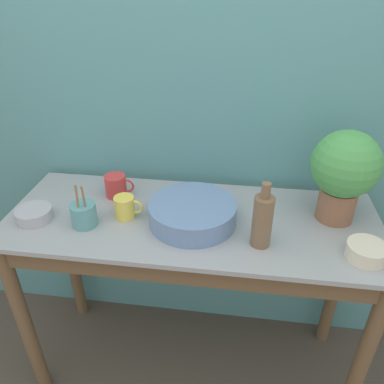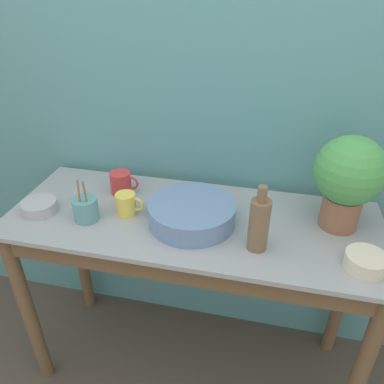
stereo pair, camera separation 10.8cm
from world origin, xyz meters
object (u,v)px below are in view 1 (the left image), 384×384
bottle_tall (262,220)px  bowl_small_steel (34,214)px  mug_yellow (125,207)px  bowl_wash_large (193,213)px  utensil_cup (84,214)px  potted_plant (344,170)px  mug_red (116,186)px  bowl_small_cream (366,252)px

bottle_tall → bowl_small_steel: bottle_tall is taller
mug_yellow → bowl_wash_large: bearing=0.4°
utensil_cup → bottle_tall: bearing=-2.3°
utensil_cup → bowl_small_steel: bearing=178.2°
potted_plant → utensil_cup: bearing=-169.4°
potted_plant → mug_red: size_ratio=2.86×
bottle_tall → mug_red: 0.66m
potted_plant → mug_yellow: (-0.81, -0.11, -0.17)m
potted_plant → utensil_cup: (-0.95, -0.18, -0.16)m
mug_red → bowl_wash_large: bearing=-23.1°
bowl_small_steel → bowl_small_cream: (1.22, -0.06, 0.00)m
bowl_wash_large → potted_plant: bearing=10.7°
utensil_cup → bowl_small_cream: bearing=-3.1°
bowl_wash_large → bottle_tall: size_ratio=1.35×
mug_yellow → bowl_small_cream: mug_yellow is taller
bottle_tall → mug_red: size_ratio=1.96×
bowl_small_steel → bowl_small_cream: 1.23m
potted_plant → utensil_cup: 0.98m
mug_red → bowl_small_steel: mug_red is taller
bottle_tall → utensil_cup: bearing=177.7°
bowl_wash_large → bowl_small_cream: (0.61, -0.13, -0.01)m
bowl_wash_large → bottle_tall: (0.26, -0.10, 0.06)m
bowl_small_cream → utensil_cup: size_ratio=0.74×
bottle_tall → utensil_cup: bottle_tall is taller
bowl_wash_large → mug_red: bearing=156.9°
bowl_small_steel → bowl_small_cream: bearing=-2.9°
potted_plant → bowl_small_cream: potted_plant is taller
mug_red → bowl_small_cream: 1.00m
bowl_wash_large → bowl_small_steel: bearing=-173.7°
mug_yellow → bowl_small_cream: bearing=-8.2°
potted_plant → mug_yellow: bearing=-172.6°
bowl_wash_large → utensil_cup: bearing=-169.6°
bowl_small_cream → utensil_cup: bearing=176.9°
mug_red → bottle_tall: bearing=-22.4°
bowl_wash_large → bowl_small_steel: (-0.61, -0.07, -0.02)m
bowl_small_steel → bowl_small_cream: size_ratio=1.03×
mug_red → bowl_small_cream: mug_red is taller
bowl_small_steel → bottle_tall: bearing=-2.1°
mug_yellow → bowl_small_steel: 0.36m
bottle_tall → utensil_cup: size_ratio=1.38×
bottle_tall → mug_yellow: 0.54m
bottle_tall → utensil_cup: 0.67m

